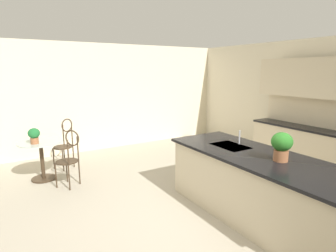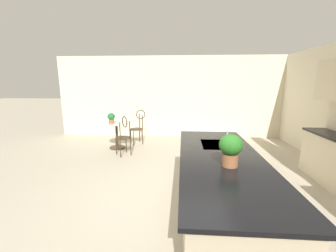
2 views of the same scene
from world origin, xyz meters
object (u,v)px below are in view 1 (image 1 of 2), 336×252
chair_by_island (65,141)px  potted_plant_counter_near (282,145)px  chair_near_window (69,156)px  potted_plant_on_table (34,135)px  bistro_table (42,157)px

chair_by_island → potted_plant_counter_near: bearing=26.1°
chair_near_window → potted_plant_on_table: bearing=-137.3°
bistro_table → potted_plant_counter_near: (3.37, 2.40, 0.69)m
bistro_table → chair_by_island: bearing=132.7°
bistro_table → potted_plant_on_table: bearing=-47.2°
chair_by_island → chair_near_window: bearing=-7.4°
bistro_table → chair_near_window: bearing=31.5°
chair_near_window → bistro_table: bearing=-148.5°
potted_plant_on_table → bistro_table: bearing=132.8°
bistro_table → chair_by_island: (-0.48, 0.52, 0.13)m
chair_by_island → potted_plant_counter_near: potted_plant_counter_near is taller
bistro_table → chair_near_window: (0.61, 0.37, 0.13)m
potted_plant_on_table → potted_plant_counter_near: bearing=37.4°
chair_near_window → chair_by_island: same height
bistro_table → chair_near_window: size_ratio=0.77×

